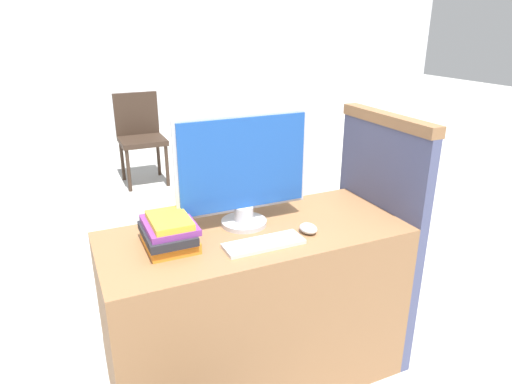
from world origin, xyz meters
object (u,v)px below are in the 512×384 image
(mouse, at_px, (308,228))
(monitor, at_px, (243,171))
(far_chair, at_px, (140,133))
(book_stack, at_px, (169,232))
(keyboard, at_px, (264,244))

(mouse, bearing_deg, monitor, 138.91)
(mouse, bearing_deg, far_chair, 92.06)
(monitor, relative_size, mouse, 6.58)
(monitor, relative_size, book_stack, 2.27)
(keyboard, bearing_deg, monitor, 88.70)
(keyboard, distance_m, mouse, 0.22)
(mouse, distance_m, book_stack, 0.57)
(keyboard, relative_size, mouse, 3.63)
(keyboard, bearing_deg, book_stack, 156.40)
(book_stack, height_order, far_chair, far_chair)
(monitor, relative_size, far_chair, 0.65)
(far_chair, bearing_deg, monitor, -132.62)
(far_chair, bearing_deg, mouse, -128.62)
(mouse, bearing_deg, book_stack, 167.94)
(keyboard, xyz_separation_m, far_chair, (0.11, 3.18, -0.25))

